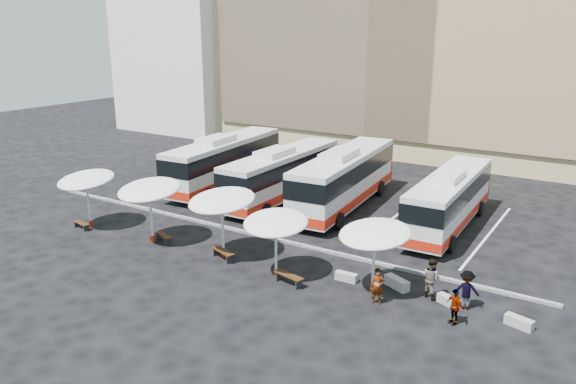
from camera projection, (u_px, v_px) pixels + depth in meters
The scene contains 26 objects.
ground at pixel (247, 237), 33.15m from camera, with size 120.00×120.00×0.00m, color black.
sandstone_building at pixel (435, 19), 55.37m from camera, with size 42.00×18.25×29.60m.
apartment_block at pixel (196, 52), 67.61m from camera, with size 14.00×14.00×18.00m, color silver.
curb_divider at pixel (252, 234), 33.53m from camera, with size 34.00×0.25×0.15m, color black.
bay_lines at pixel (314, 203), 39.63m from camera, with size 24.15×12.00×0.01m.
bus_0 at pixel (225, 160), 43.32m from camera, with size 3.74×12.88×4.03m.
bus_1 at pixel (283, 173), 39.81m from camera, with size 2.92×12.19×3.86m.
bus_2 at pixel (345, 177), 38.16m from camera, with size 3.92×13.22×4.14m.
bus_3 at pixel (450, 198), 34.23m from camera, with size 3.03×11.77×3.71m.
sunshade_0 at pixel (86, 180), 34.07m from camera, with size 3.52×3.56×3.54m.
sunshade_1 at pixel (149, 190), 31.54m from camera, with size 3.63×3.67×3.70m.
sunshade_2 at pixel (222, 201), 29.52m from camera, with size 4.24×4.28×3.73m.
sunshade_3 at pixel (276, 223), 27.21m from camera, with size 3.76×3.79×3.32m.
sunshade_4 at pixel (375, 234), 25.44m from camera, with size 4.24×4.27×3.45m.
wood_bench_0 at pixel (81, 224), 34.41m from camera, with size 1.39×0.55×0.41m.
wood_bench_1 at pixel (164, 236), 32.34m from camera, with size 1.48×0.88×0.44m.
wood_bench_2 at pixel (223, 253), 29.90m from camera, with size 1.73×0.98×0.51m.
wood_bench_3 at pixel (289, 277), 27.01m from camera, with size 1.71×0.78×0.51m.
conc_bench_0 at pixel (346, 277), 27.44m from camera, with size 1.11×0.37×0.41m, color gray.
conc_bench_1 at pixel (397, 283), 26.69m from camera, with size 1.33×0.44×0.50m, color gray.
conc_bench_2 at pixel (449, 301), 25.06m from camera, with size 1.09×0.36×0.41m, color gray.
conc_bench_3 at pixel (519, 322), 23.22m from camera, with size 1.16×0.39×0.44m, color gray.
passenger_0 at pixel (377, 286), 25.02m from camera, with size 0.62×0.41×1.69m, color black.
passenger_1 at pixel (431, 278), 25.55m from camera, with size 0.92×0.72×1.90m, color black.
passenger_2 at pixel (454, 306), 23.34m from camera, with size 0.93×0.39×1.59m, color black.
passenger_3 at pixel (466, 290), 24.56m from camera, with size 1.16×0.67×1.80m, color black.
Camera 1 is at (18.64, -24.90, 12.01)m, focal length 35.00 mm.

